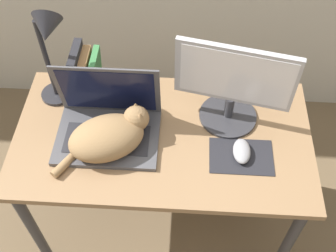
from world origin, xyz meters
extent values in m
cube|color=#93704C|center=(0.00, 0.32, 0.69)|extent=(1.17, 0.63, 0.03)
cylinder|color=#38383D|center=(-0.54, 0.05, 0.34)|extent=(0.04, 0.04, 0.68)
cylinder|color=#38383D|center=(0.54, 0.05, 0.34)|extent=(0.04, 0.04, 0.68)
cylinder|color=#38383D|center=(-0.54, 0.58, 0.34)|extent=(0.04, 0.04, 0.68)
cylinder|color=#38383D|center=(0.54, 0.58, 0.34)|extent=(0.04, 0.04, 0.68)
cube|color=#4C4C51|center=(-0.21, 0.29, 0.72)|extent=(0.40, 0.28, 0.02)
cube|color=#28282D|center=(-0.21, 0.27, 0.73)|extent=(0.33, 0.14, 0.00)
cube|color=#4C4C51|center=(-0.21, 0.40, 0.86)|extent=(0.40, 0.06, 0.28)
cube|color=#0F1433|center=(-0.21, 0.40, 0.86)|extent=(0.36, 0.04, 0.24)
ellipsoid|color=#99754C|center=(-0.20, 0.24, 0.78)|extent=(0.34, 0.30, 0.13)
sphere|color=#99754C|center=(-0.10, 0.32, 0.80)|extent=(0.10, 0.10, 0.10)
cone|color=#99754C|center=(-0.10, 0.35, 0.84)|extent=(0.04, 0.04, 0.03)
cone|color=#99754C|center=(-0.08, 0.30, 0.84)|extent=(0.04, 0.04, 0.03)
cylinder|color=#99754C|center=(-0.34, 0.16, 0.73)|extent=(0.10, 0.14, 0.03)
cylinder|color=#333338|center=(0.26, 0.43, 0.71)|extent=(0.23, 0.23, 0.01)
cylinder|color=#333338|center=(0.26, 0.43, 0.77)|extent=(0.04, 0.04, 0.10)
cube|color=#B2B2B7|center=(0.26, 0.43, 0.95)|extent=(0.44, 0.11, 0.25)
cube|color=white|center=(0.26, 0.42, 0.95)|extent=(0.40, 0.09, 0.22)
cube|color=#232328|center=(0.30, 0.23, 0.71)|extent=(0.24, 0.16, 0.00)
ellipsoid|color=#99999E|center=(0.30, 0.24, 0.73)|extent=(0.07, 0.11, 0.04)
cube|color=#232328|center=(-0.36, 0.52, 0.83)|extent=(0.04, 0.16, 0.24)
cube|color=olive|center=(-0.32, 0.52, 0.81)|extent=(0.03, 0.15, 0.21)
cube|color=#387A42|center=(-0.29, 0.52, 0.81)|extent=(0.03, 0.17, 0.20)
cylinder|color=#28282D|center=(-0.46, 0.50, 0.72)|extent=(0.13, 0.13, 0.01)
cylinder|color=#28282D|center=(-0.46, 0.50, 0.91)|extent=(0.02, 0.02, 0.37)
cone|color=#28282D|center=(-0.41, 0.46, 1.10)|extent=(0.11, 0.13, 0.14)
cylinder|color=#232328|center=(-0.12, 0.57, 0.72)|extent=(0.02, 0.02, 0.02)
sphere|color=#4C4C51|center=(-0.12, 0.57, 0.76)|extent=(0.04, 0.04, 0.04)
camera|label=1|loc=(0.08, -0.68, 2.03)|focal=45.00mm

